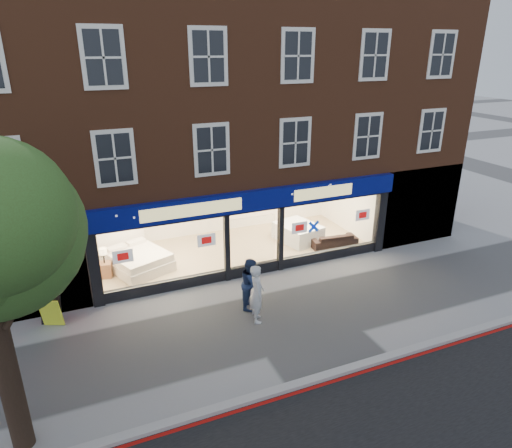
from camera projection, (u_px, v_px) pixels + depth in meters
ground at (292, 316)px, 14.31m from camera, size 120.00×120.00×0.00m
kerb_line at (347, 377)px, 11.64m from camera, size 60.00×0.10×0.01m
kerb_stone at (343, 371)px, 11.80m from camera, size 60.00×0.25×0.12m
showroom_floor at (234, 250)px, 18.79m from camera, size 11.00×4.50×0.10m
building at (215, 80)px, 17.82m from camera, size 19.00×8.26×10.30m
display_bed at (136, 258)px, 17.08m from camera, size 2.64×2.87×1.32m
bedside_table at (105, 270)px, 16.44m from camera, size 0.53×0.53×0.55m
mattress_stack at (298, 232)px, 19.50m from camera, size 1.83×2.12×0.72m
sofa at (334, 240)px, 18.94m from camera, size 2.01×0.98×0.56m
a_board at (51, 311)px, 13.65m from camera, size 0.74×0.63×0.97m
pedestrian_grey at (257, 294)px, 13.75m from camera, size 0.62×0.78×1.87m
pedestrian_blue at (251, 283)px, 14.51m from camera, size 0.98×1.04×1.70m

